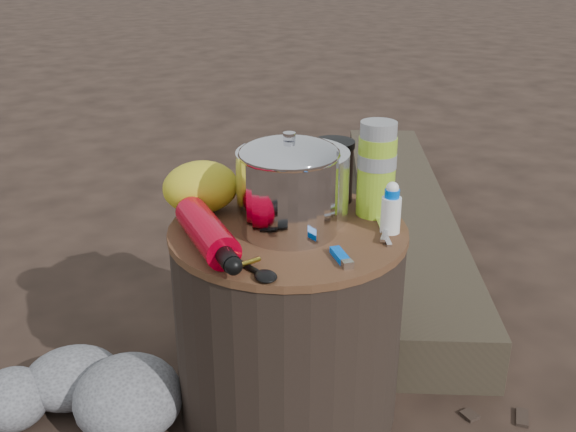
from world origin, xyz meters
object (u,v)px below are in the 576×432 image
object	(u,v)px
log_main	(402,219)
camping_pot	(289,186)
stump	(288,321)
thermos	(377,170)
fuel_bottle	(207,232)
travel_mug	(333,171)

from	to	relation	value
log_main	camping_pot	xyz separation A→B (m)	(-0.71, -0.73, 0.48)
stump	thermos	xyz separation A→B (m)	(0.20, 0.00, 0.33)
fuel_bottle	log_main	bearing A→B (deg)	37.70
log_main	fuel_bottle	bearing A→B (deg)	-116.19
stump	thermos	bearing A→B (deg)	1.24
travel_mug	camping_pot	bearing A→B (deg)	-140.57
thermos	stump	bearing A→B (deg)	-178.76
fuel_bottle	stump	bearing A→B (deg)	8.29
stump	travel_mug	distance (m)	0.35
log_main	travel_mug	size ratio (longest dim) A/B	12.95
fuel_bottle	thermos	world-z (taller)	thermos
fuel_bottle	camping_pot	bearing A→B (deg)	4.02
stump	log_main	distance (m)	1.02
thermos	fuel_bottle	bearing A→B (deg)	-174.16
stump	fuel_bottle	bearing A→B (deg)	-169.08
stump	camping_pot	bearing A→B (deg)	-100.93
log_main	fuel_bottle	world-z (taller)	fuel_bottle
stump	fuel_bottle	world-z (taller)	fuel_bottle
camping_pot	travel_mug	world-z (taller)	camping_pot
stump	camping_pot	distance (m)	0.33
stump	fuel_bottle	xyz separation A→B (m)	(-0.18, -0.03, 0.26)
camping_pot	fuel_bottle	xyz separation A→B (m)	(-0.18, -0.02, -0.06)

